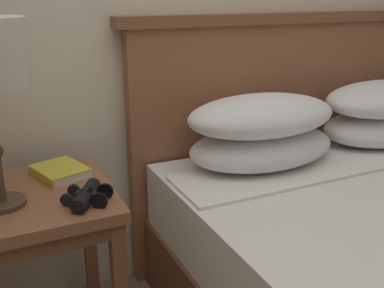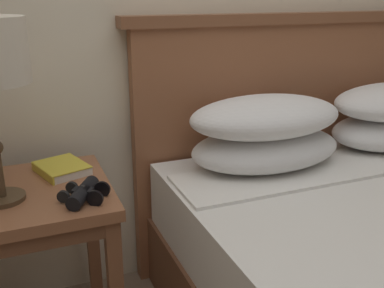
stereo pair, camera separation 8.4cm
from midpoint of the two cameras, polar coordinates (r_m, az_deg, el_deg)
nightstand at (r=1.51m, az=-18.40°, el=-8.78°), size 0.51×0.49×0.60m
book_on_nightstand at (r=1.58m, az=-14.80°, el=-3.02°), size 0.19×0.21×0.03m
binoculars_pair at (r=1.36m, az=-11.87°, el=-6.09°), size 0.16×0.16×0.05m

